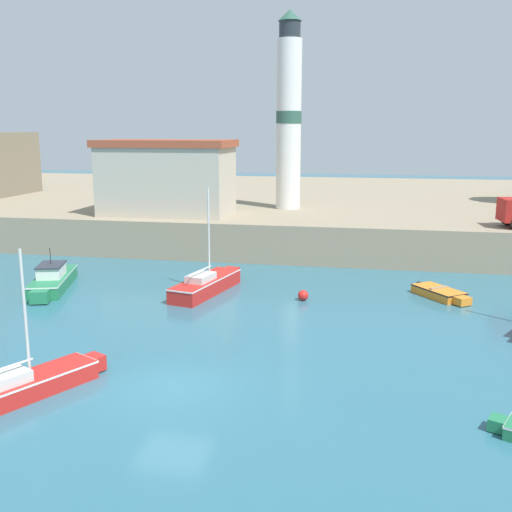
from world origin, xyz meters
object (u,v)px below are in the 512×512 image
dinghy_orange_6 (440,293)px  sailboat_red_3 (207,284)px  mooring_buoy (303,295)px  lighthouse (289,115)px  sailboat_red_4 (22,386)px  motorboat_green_2 (52,280)px  harbor_shed_mid_row (167,177)px

dinghy_orange_6 → sailboat_red_3: bearing=-173.6°
mooring_buoy → lighthouse: 19.09m
sailboat_red_4 → dinghy_orange_6: sailboat_red_4 is taller
sailboat_red_3 → mooring_buoy: 5.24m
dinghy_orange_6 → lighthouse: size_ratio=0.23×
motorboat_green_2 → sailboat_red_3: sailboat_red_3 is taller
sailboat_red_3 → sailboat_red_4: (-2.41, -13.49, -0.07)m
sailboat_red_3 → lighthouse: 18.39m
sailboat_red_3 → mooring_buoy: bearing=-5.7°
dinghy_orange_6 → sailboat_red_4: bearing=-134.4°
sailboat_red_3 → dinghy_orange_6: sailboat_red_3 is taller
dinghy_orange_6 → mooring_buoy: bearing=-164.8°
mooring_buoy → dinghy_orange_6: bearing=15.2°
sailboat_red_4 → harbor_shed_mid_row: harbor_shed_mid_row is taller
motorboat_green_2 → sailboat_red_3: bearing=6.1°
sailboat_red_4 → dinghy_orange_6: (14.50, 14.83, -0.16)m
dinghy_orange_6 → motorboat_green_2: bearing=-173.7°
mooring_buoy → harbor_shed_mid_row: 16.74m
sailboat_red_3 → dinghy_orange_6: bearing=6.4°
lighthouse → sailboat_red_3: bearing=-97.5°
harbor_shed_mid_row → dinghy_orange_6: bearing=-28.1°
lighthouse → mooring_buoy: bearing=-79.2°
sailboat_red_4 → motorboat_green_2: bearing=115.6°
sailboat_red_4 → dinghy_orange_6: bearing=45.6°
mooring_buoy → lighthouse: (-3.12, 16.37, 9.32)m
mooring_buoy → harbor_shed_mid_row: size_ratio=0.06×
sailboat_red_3 → dinghy_orange_6: 12.17m
motorboat_green_2 → lighthouse: 21.76m
motorboat_green_2 → sailboat_red_4: size_ratio=1.10×
lighthouse → harbor_shed_mid_row: 10.34m
motorboat_green_2 → mooring_buoy: 13.65m
mooring_buoy → lighthouse: bearing=100.8°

